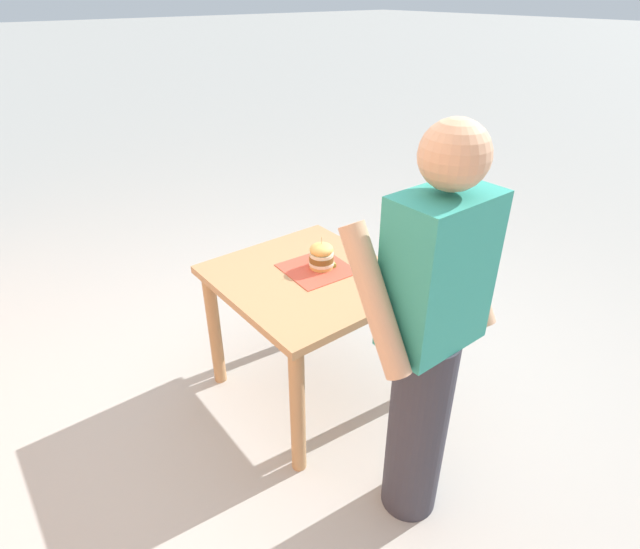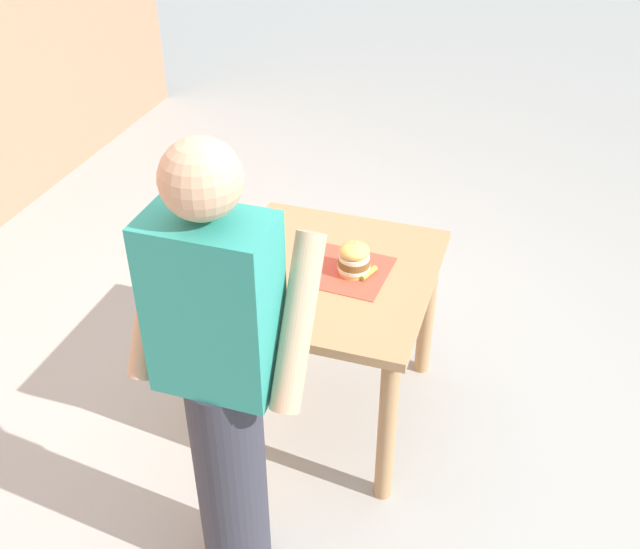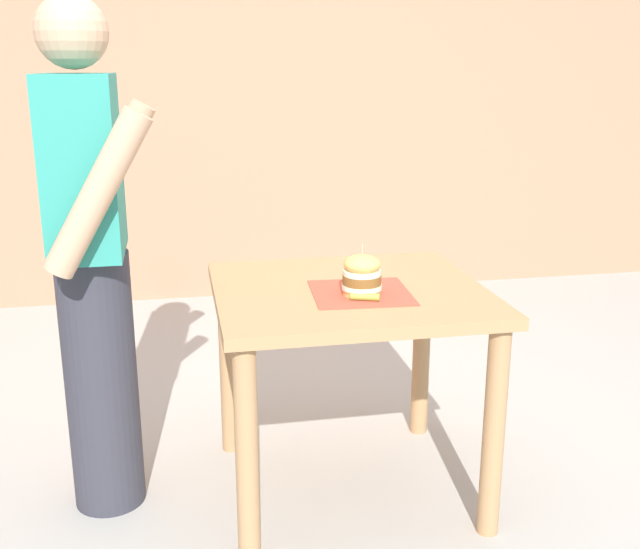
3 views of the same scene
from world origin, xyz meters
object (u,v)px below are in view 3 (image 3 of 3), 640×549
(patio_table, at_px, (349,326))
(pickle_spear, at_px, (365,297))
(sandwich, at_px, (362,275))
(diner_across_table, at_px, (92,257))

(patio_table, height_order, pickle_spear, pickle_spear)
(sandwich, xyz_separation_m, pickle_spear, (-0.06, 0.00, -0.05))
(patio_table, distance_m, diner_across_table, 0.88)
(diner_across_table, bearing_deg, patio_table, -95.32)
(patio_table, bearing_deg, diner_across_table, 84.68)
(patio_table, distance_m, sandwich, 0.24)
(sandwich, height_order, pickle_spear, sandwich)
(sandwich, height_order, diner_across_table, diner_across_table)
(sandwich, xyz_separation_m, diner_across_table, (0.18, 0.85, 0.06))
(sandwich, relative_size, diner_across_table, 0.10)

